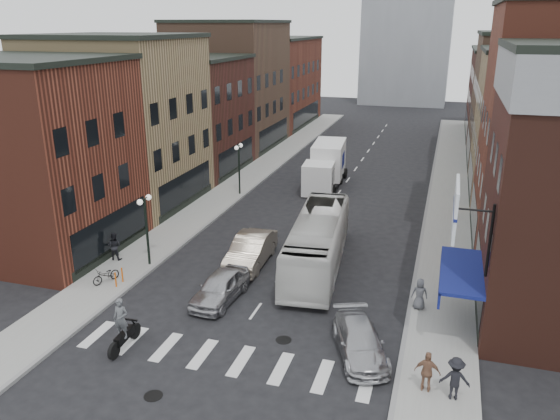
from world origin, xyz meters
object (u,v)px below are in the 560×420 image
object	(u,v)px
sedan_left_near	(220,287)
box_truck	(326,166)
ped_left_solo	(114,246)
motorcycle_rider	(122,326)
streetlamp_far	(239,160)
bike_rack	(119,277)
curb_car	(360,341)
transit_bus	(318,242)
ped_right_b	(427,372)
ped_right_a	(455,378)
streetlamp_near	(146,218)
billboard_sign	(458,210)
ped_right_c	(420,294)
sedan_left_far	(251,250)
parked_bicycle	(106,275)

from	to	relation	value
sedan_left_near	box_truck	bearing A→B (deg)	92.24
ped_left_solo	motorcycle_rider	bearing A→B (deg)	119.03
streetlamp_far	bike_rack	distance (m)	16.87
curb_car	transit_bus	bearing A→B (deg)	93.40
motorcycle_rider	ped_right_b	bearing A→B (deg)	-0.33
motorcycle_rider	ped_right_b	size ratio (longest dim) A/B	1.46
ped_right_a	streetlamp_near	bearing A→B (deg)	-26.20
billboard_sign	motorcycle_rider	world-z (taller)	billboard_sign
motorcycle_rider	ped_right_c	world-z (taller)	motorcycle_rider
streetlamp_near	ped_left_solo	distance (m)	2.94
sedan_left_far	billboard_sign	bearing A→B (deg)	-29.44
parked_bicycle	ped_left_solo	world-z (taller)	ped_left_solo
ped_right_a	billboard_sign	bearing A→B (deg)	-85.93
ped_left_solo	box_truck	bearing A→B (deg)	-119.66
billboard_sign	ped_right_c	size ratio (longest dim) A/B	2.43
sedan_left_near	curb_car	bearing A→B (deg)	-16.16
sedan_left_far	streetlamp_near	bearing A→B (deg)	-161.57
parked_bicycle	ped_right_b	xyz separation A→B (m)	(16.43, -4.20, 0.40)
bike_rack	ped_right_b	world-z (taller)	ped_right_b
sedan_left_near	ped_right_b	world-z (taller)	ped_right_b
streetlamp_near	streetlamp_far	bearing A→B (deg)	90.00
streetlamp_far	sedan_left_far	xyz separation A→B (m)	(5.33, -12.00, -2.07)
parked_bicycle	ped_left_solo	size ratio (longest dim) A/B	0.95
ped_left_solo	ped_right_c	distance (m)	17.01
sedan_left_far	ped_right_a	distance (m)	14.31
ped_right_c	ped_left_solo	bearing A→B (deg)	-9.65
motorcycle_rider	transit_bus	xyz separation A→B (m)	(5.83, 10.39, 0.41)
curb_car	ped_right_a	bearing A→B (deg)	-48.85
transit_bus	ped_right_a	bearing A→B (deg)	-58.68
billboard_sign	streetlamp_near	xyz separation A→B (m)	(-15.99, 3.50, -3.22)
billboard_sign	curb_car	size ratio (longest dim) A/B	0.84
ped_right_b	streetlamp_far	bearing A→B (deg)	-49.07
billboard_sign	ped_right_b	size ratio (longest dim) A/B	2.30
streetlamp_near	bike_rack	distance (m)	3.59
ped_right_a	motorcycle_rider	bearing A→B (deg)	-0.51
motorcycle_rider	transit_bus	world-z (taller)	transit_bus
motorcycle_rider	curb_car	size ratio (longest dim) A/B	0.53
streetlamp_near	ped_right_b	world-z (taller)	streetlamp_near
streetlamp_near	ped_left_solo	size ratio (longest dim) A/B	2.53
streetlamp_near	sedan_left_near	distance (m)	6.33
ped_right_c	box_truck	bearing A→B (deg)	-72.70
ped_left_solo	ped_right_b	world-z (taller)	ped_left_solo
bike_rack	ped_right_c	size ratio (longest dim) A/B	0.53
ped_left_solo	ped_right_c	bearing A→B (deg)	171.41
sedan_left_near	ped_right_a	distance (m)	11.94
streetlamp_far	ped_right_b	size ratio (longest dim) A/B	2.55
bike_rack	sedan_left_near	size ratio (longest dim) A/B	0.19
streetlamp_far	ped_right_a	world-z (taller)	streetlamp_far
streetlamp_near	motorcycle_rider	distance (m)	8.45
bike_rack	ped_left_solo	bearing A→B (deg)	126.57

